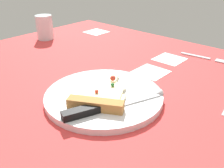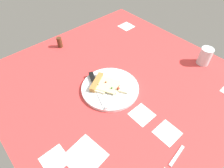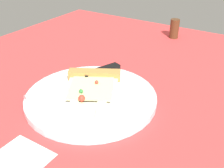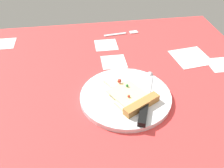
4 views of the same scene
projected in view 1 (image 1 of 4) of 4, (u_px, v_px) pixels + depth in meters
The scene contains 6 objects.
ground_plane at pixel (79, 98), 62.81cm from camera, with size 113.88×113.88×3.00cm.
plate at pixel (104, 96), 59.10cm from camera, with size 27.87×27.87×1.52cm, color silver.
pizza_slice at pixel (101, 96), 56.16cm from camera, with size 15.33×18.99×2.64cm.
knife at pixel (106, 106), 52.52cm from camera, with size 10.58×23.15×2.45cm.
drinking_glass at pixel (45, 27), 100.79cm from camera, with size 6.64×6.64×9.59cm, color silver.
fork at pixel (206, 57), 82.75cm from camera, with size 15.41×3.56×0.80cm.
Camera 1 is at (-42.53, 34.78, 30.22)cm, focal length 39.94 mm.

